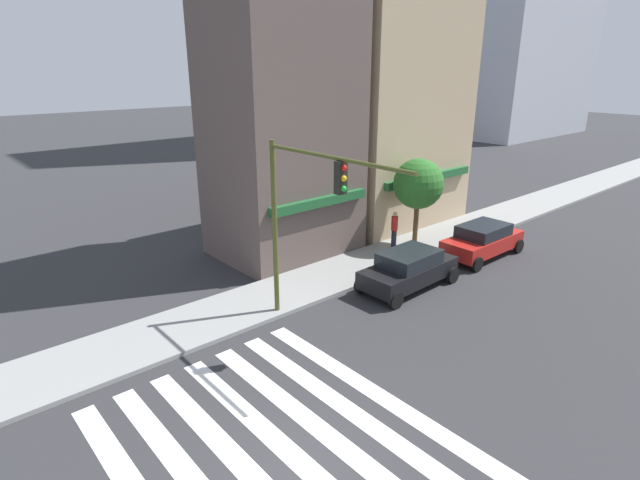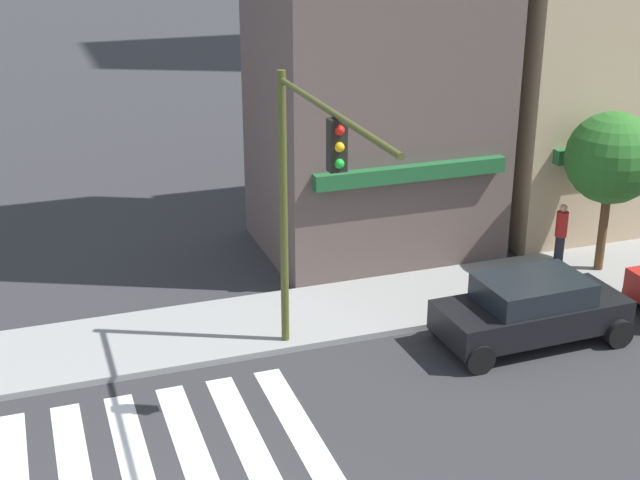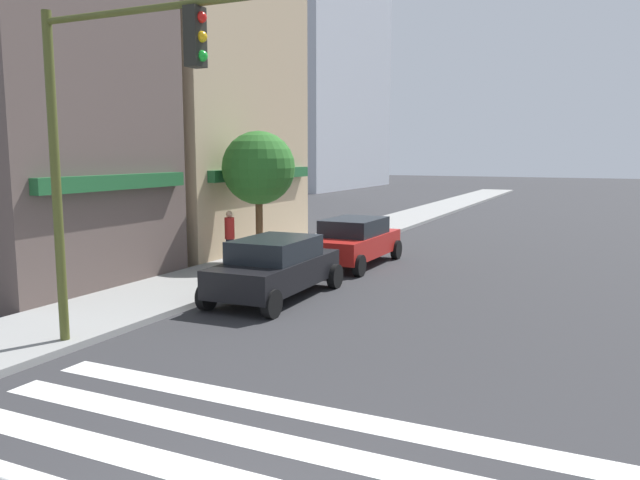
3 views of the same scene
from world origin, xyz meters
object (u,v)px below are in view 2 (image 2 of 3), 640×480
traffic_signal (304,180)px  street_tree (612,158)px  sedan_black (531,309)px  pedestrian_red_jacket (561,234)px

traffic_signal → street_tree: (9.27, 2.56, -1.15)m
sedan_black → traffic_signal: bearing=175.9°
sedan_black → pedestrian_red_jacket: 4.53m
pedestrian_red_jacket → street_tree: (0.89, -0.59, 2.20)m
sedan_black → street_tree: size_ratio=1.02×
traffic_signal → pedestrian_red_jacket: bearing=20.6°
sedan_black → street_tree: street_tree is taller
street_tree → pedestrian_red_jacket: bearing=146.6°
pedestrian_red_jacket → traffic_signal: bearing=165.7°
sedan_black → pedestrian_red_jacket: size_ratio=2.51×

